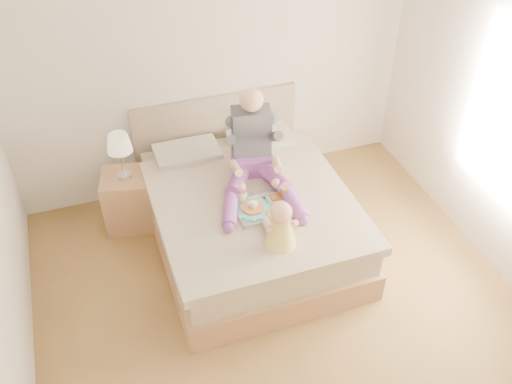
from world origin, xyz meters
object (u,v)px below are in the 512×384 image
object	(u,v)px
tray	(264,205)
baby	(280,227)
bed	(247,211)
adult	(254,155)
nightstand	(130,200)

from	to	relation	value
tray	baby	distance (m)	0.46
bed	adult	distance (m)	0.56
tray	baby	world-z (taller)	baby
bed	nightstand	world-z (taller)	bed
nightstand	tray	world-z (taller)	tray
bed	tray	xyz separation A→B (m)	(0.05, -0.33, 0.33)
tray	nightstand	bearing A→B (deg)	140.77
nightstand	adult	xyz separation A→B (m)	(1.11, -0.46, 0.57)
nightstand	baby	distance (m)	1.75
bed	baby	distance (m)	0.90
nightstand	tray	size ratio (longest dim) A/B	1.12
nightstand	adult	distance (m)	1.33
adult	nightstand	bearing A→B (deg)	168.21
nightstand	adult	size ratio (longest dim) A/B	0.53
adult	tray	size ratio (longest dim) A/B	2.14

